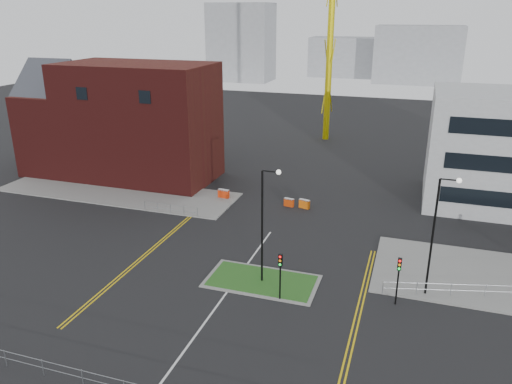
% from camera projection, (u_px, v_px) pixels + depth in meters
% --- Properties ---
extents(ground, '(200.00, 200.00, 0.00)m').
position_uv_depth(ground, '(194.00, 337.00, 31.98)').
color(ground, black).
rests_on(ground, ground).
extents(pavement_left, '(28.00, 8.00, 0.12)m').
position_uv_depth(pavement_left, '(117.00, 192.00, 57.49)').
color(pavement_left, slate).
rests_on(pavement_left, ground).
extents(island_kerb, '(8.60, 4.60, 0.08)m').
position_uv_depth(island_kerb, '(262.00, 281.00, 38.52)').
color(island_kerb, slate).
rests_on(island_kerb, ground).
extents(grass_island, '(8.00, 4.00, 0.12)m').
position_uv_depth(grass_island, '(262.00, 281.00, 38.51)').
color(grass_island, '#21511B').
rests_on(grass_island, ground).
extents(brick_building, '(24.20, 10.07, 14.24)m').
position_uv_depth(brick_building, '(118.00, 122.00, 61.41)').
color(brick_building, '#4A1312').
rests_on(brick_building, ground).
extents(streetlamp_island, '(1.46, 0.36, 9.18)m').
position_uv_depth(streetlamp_island, '(265.00, 217.00, 36.62)').
color(streetlamp_island, black).
rests_on(streetlamp_island, ground).
extents(streetlamp_right_near, '(1.46, 0.36, 9.18)m').
position_uv_depth(streetlamp_right_near, '(437.00, 228.00, 34.87)').
color(streetlamp_right_near, black).
rests_on(streetlamp_right_near, ground).
extents(traffic_light_island, '(0.28, 0.33, 3.65)m').
position_uv_depth(traffic_light_island, '(280.00, 268.00, 35.27)').
color(traffic_light_island, black).
rests_on(traffic_light_island, ground).
extents(traffic_light_right, '(0.28, 0.33, 3.65)m').
position_uv_depth(traffic_light_right, '(399.00, 272.00, 34.69)').
color(traffic_light_right, black).
rests_on(traffic_light_right, ground).
extents(railing_left, '(6.05, 0.05, 1.10)m').
position_uv_depth(railing_left, '(171.00, 208.00, 51.04)').
color(railing_left, gray).
rests_on(railing_left, ground).
extents(centre_line, '(0.15, 30.00, 0.01)m').
position_uv_depth(centre_line, '(207.00, 320.00, 33.77)').
color(centre_line, silver).
rests_on(centre_line, ground).
extents(yellow_left_a, '(0.12, 24.00, 0.01)m').
position_uv_depth(yellow_left_a, '(149.00, 250.00, 43.56)').
color(yellow_left_a, gold).
rests_on(yellow_left_a, ground).
extents(yellow_left_b, '(0.12, 24.00, 0.01)m').
position_uv_depth(yellow_left_b, '(152.00, 251.00, 43.47)').
color(yellow_left_b, gold).
rests_on(yellow_left_b, ground).
extents(yellow_right_a, '(0.12, 20.00, 0.01)m').
position_uv_depth(yellow_right_a, '(356.00, 313.00, 34.54)').
color(yellow_right_a, gold).
rests_on(yellow_right_a, ground).
extents(yellow_right_b, '(0.12, 20.00, 0.01)m').
position_uv_depth(yellow_right_b, '(361.00, 314.00, 34.45)').
color(yellow_right_b, gold).
rests_on(yellow_right_b, ground).
extents(skyline_a, '(18.00, 12.00, 22.00)m').
position_uv_depth(skyline_a, '(241.00, 42.00, 147.13)').
color(skyline_a, gray).
rests_on(skyline_a, ground).
extents(skyline_b, '(24.00, 12.00, 16.00)m').
position_uv_depth(skyline_b, '(418.00, 55.00, 142.34)').
color(skyline_b, gray).
rests_on(skyline_b, ground).
extents(skyline_d, '(30.00, 12.00, 12.00)m').
position_uv_depth(skyline_d, '(358.00, 57.00, 157.26)').
color(skyline_d, gray).
rests_on(skyline_d, ground).
extents(barrier_left, '(1.31, 0.58, 1.07)m').
position_uv_depth(barrier_left, '(224.00, 194.00, 55.43)').
color(barrier_left, red).
rests_on(barrier_left, ground).
extents(barrier_mid, '(1.10, 0.53, 0.89)m').
position_uv_depth(barrier_mid, '(289.00, 202.00, 53.26)').
color(barrier_mid, '#C7390B').
rests_on(barrier_mid, ground).
extents(barrier_right, '(1.20, 0.66, 0.96)m').
position_uv_depth(barrier_right, '(304.00, 203.00, 52.75)').
color(barrier_right, orange).
rests_on(barrier_right, ground).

